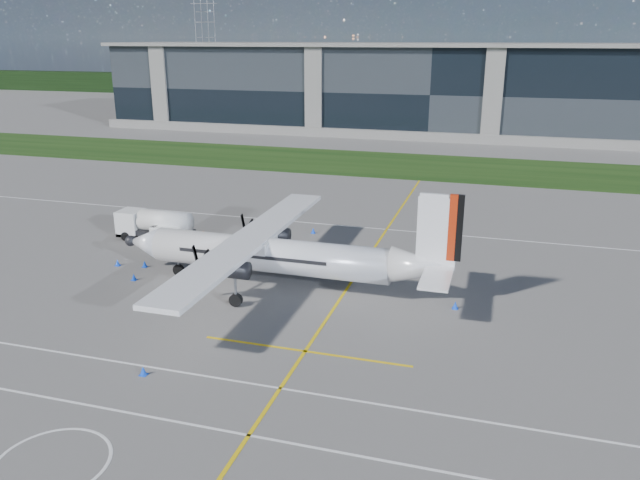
# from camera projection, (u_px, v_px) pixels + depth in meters

# --- Properties ---
(ground) EXTENTS (400.00, 400.00, 0.00)m
(ground) POSITION_uv_depth(u_px,v_px,m) (396.00, 177.00, 77.23)
(ground) COLOR slate
(ground) RESTS_ON ground
(grass_strip) EXTENTS (400.00, 18.00, 0.04)m
(grass_strip) POSITION_uv_depth(u_px,v_px,m) (407.00, 165.00, 84.51)
(grass_strip) COLOR black
(grass_strip) RESTS_ON ground
(terminal_building) EXTENTS (120.00, 20.00, 15.00)m
(terminal_building) POSITION_uv_depth(u_px,v_px,m) (437.00, 90.00, 111.34)
(terminal_building) COLOR black
(terminal_building) RESTS_ON ground
(tree_line) EXTENTS (400.00, 6.00, 6.00)m
(tree_line) POSITION_uv_depth(u_px,v_px,m) (462.00, 90.00, 167.39)
(tree_line) COLOR black
(tree_line) RESTS_ON ground
(pylon_west) EXTENTS (9.00, 4.60, 30.00)m
(pylon_west) POSITION_uv_depth(u_px,v_px,m) (206.00, 42.00, 194.55)
(pylon_west) COLOR gray
(pylon_west) RESTS_ON ground
(yellow_taxiway_centerline) EXTENTS (0.20, 70.00, 0.01)m
(yellow_taxiway_centerline) POSITION_uv_depth(u_px,v_px,m) (368.00, 258.00, 49.08)
(yellow_taxiway_centerline) COLOR yellow
(yellow_taxiway_centerline) RESTS_ON ground
(white_lane_line) EXTENTS (90.00, 0.15, 0.01)m
(white_lane_line) POSITION_uv_depth(u_px,v_px,m) (187.00, 424.00, 28.03)
(white_lane_line) COLOR white
(white_lane_line) RESTS_ON ground
(turboprop_aircraft) EXTENTS (23.96, 24.85, 7.45)m
(turboprop_aircraft) POSITION_uv_depth(u_px,v_px,m) (281.00, 236.00, 42.15)
(turboprop_aircraft) COLOR white
(turboprop_aircraft) RESTS_ON ground
(fuel_tanker_truck) EXTENTS (6.96, 2.26, 2.61)m
(fuel_tanker_truck) POSITION_uv_depth(u_px,v_px,m) (150.00, 225.00, 53.24)
(fuel_tanker_truck) COLOR silver
(fuel_tanker_truck) RESTS_ON ground
(baggage_tug) EXTENTS (2.67, 1.60, 1.60)m
(baggage_tug) POSITION_uv_depth(u_px,v_px,m) (168.00, 235.00, 52.00)
(baggage_tug) COLOR white
(baggage_tug) RESTS_ON ground
(ground_crew_person) EXTENTS (0.83, 0.99, 2.09)m
(ground_crew_person) POSITION_uv_depth(u_px,v_px,m) (204.00, 240.00, 49.94)
(ground_crew_person) COLOR #F25907
(ground_crew_person) RESTS_ON ground
(safety_cone_stbdwing) EXTENTS (0.36, 0.36, 0.50)m
(safety_cone_stbdwing) POSITION_uv_depth(u_px,v_px,m) (313.00, 231.00, 55.21)
(safety_cone_stbdwing) COLOR blue
(safety_cone_stbdwing) RESTS_ON ground
(safety_cone_tail) EXTENTS (0.36, 0.36, 0.50)m
(safety_cone_tail) POSITION_uv_depth(u_px,v_px,m) (455.00, 305.00, 39.85)
(safety_cone_tail) COLOR blue
(safety_cone_tail) RESTS_ON ground
(safety_cone_nose_port) EXTENTS (0.36, 0.36, 0.50)m
(safety_cone_nose_port) POSITION_uv_depth(u_px,v_px,m) (134.00, 277.00, 44.54)
(safety_cone_nose_port) COLOR blue
(safety_cone_nose_port) RESTS_ON ground
(safety_cone_fwd) EXTENTS (0.36, 0.36, 0.50)m
(safety_cone_fwd) POSITION_uv_depth(u_px,v_px,m) (118.00, 262.00, 47.38)
(safety_cone_fwd) COLOR blue
(safety_cone_fwd) RESTS_ON ground
(safety_cone_nose_stbd) EXTENTS (0.36, 0.36, 0.50)m
(safety_cone_nose_stbd) POSITION_uv_depth(u_px,v_px,m) (145.00, 264.00, 47.08)
(safety_cone_nose_stbd) COLOR blue
(safety_cone_nose_stbd) RESTS_ON ground
(safety_cone_portwing) EXTENTS (0.36, 0.36, 0.50)m
(safety_cone_portwing) POSITION_uv_depth(u_px,v_px,m) (143.00, 371.00, 32.01)
(safety_cone_portwing) COLOR blue
(safety_cone_portwing) RESTS_ON ground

